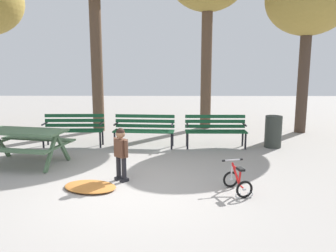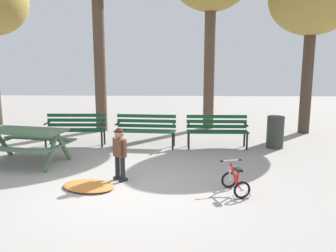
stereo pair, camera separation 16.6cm
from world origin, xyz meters
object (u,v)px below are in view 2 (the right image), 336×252
at_px(kids_bicycle, 236,182).
at_px(trash_bin, 275,132).
at_px(park_bench_far_left, 76,127).
at_px(child_standing, 120,150).
at_px(picnic_table, 25,137).
at_px(park_bench_right, 217,128).
at_px(park_bench_left, 146,128).

distance_m(kids_bicycle, trash_bin, 3.66).
xyz_separation_m(park_bench_far_left, child_standing, (1.69, -2.82, 0.09)).
xyz_separation_m(child_standing, trash_bin, (3.65, 2.71, -0.18)).
bearing_deg(picnic_table, child_standing, -25.32).
bearing_deg(child_standing, park_bench_far_left, 120.87).
bearing_deg(kids_bicycle, picnic_table, 159.08).
distance_m(picnic_table, park_bench_right, 4.70).
bearing_deg(child_standing, park_bench_left, 85.32).
bearing_deg(child_standing, picnic_table, 154.68).
height_order(park_bench_far_left, kids_bicycle, park_bench_far_left).
xyz_separation_m(kids_bicycle, trash_bin, (1.56, 3.30, 0.22)).
relative_size(park_bench_far_left, kids_bicycle, 2.60).
bearing_deg(kids_bicycle, park_bench_left, 119.23).
bearing_deg(park_bench_right, child_standing, -128.02).
relative_size(picnic_table, child_standing, 1.98).
bearing_deg(park_bench_right, picnic_table, -159.80).
distance_m(picnic_table, park_bench_left, 3.01).
distance_m(park_bench_left, child_standing, 2.75).
xyz_separation_m(park_bench_left, trash_bin, (3.42, -0.03, -0.09)).
relative_size(park_bench_left, child_standing, 1.60).
xyz_separation_m(child_standing, kids_bicycle, (2.09, -0.59, -0.40)).
bearing_deg(picnic_table, park_bench_right, 20.20).
bearing_deg(picnic_table, trash_bin, 15.32).
distance_m(park_bench_far_left, child_standing, 3.29).
relative_size(park_bench_right, child_standing, 1.57).
distance_m(park_bench_right, kids_bicycle, 3.31).
distance_m(picnic_table, park_bench_far_left, 1.84).
distance_m(picnic_table, kids_bicycle, 4.71).
xyz_separation_m(park_bench_right, child_standing, (-2.12, -2.71, 0.09)).
xyz_separation_m(picnic_table, park_bench_far_left, (0.61, 1.73, -0.08)).
bearing_deg(child_standing, park_bench_right, 51.98).
bearing_deg(park_bench_right, park_bench_far_left, 178.31).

